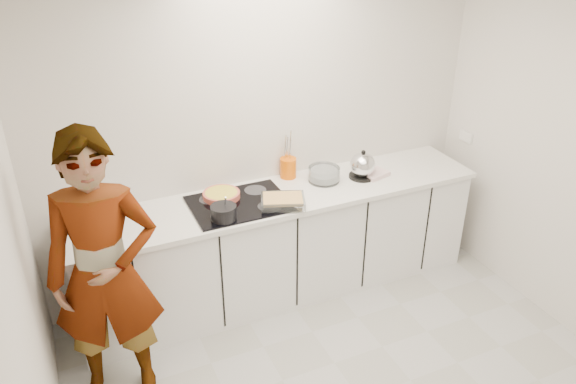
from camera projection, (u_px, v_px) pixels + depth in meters
name	position (u px, v px, depth m)	size (l,w,h in m)	color
wall_back	(265.00, 133.00, 4.38)	(3.60, 0.00, 2.60)	silver
wall_left	(19.00, 320.00, 2.44)	(0.00, 3.20, 2.60)	silver
base_cabinets	(282.00, 246.00, 4.52)	(3.20, 0.58, 0.87)	white
countertop	(282.00, 196.00, 4.31)	(3.24, 0.64, 0.04)	white
hob	(240.00, 204.00, 4.16)	(0.72, 0.54, 0.01)	black
tart_dish	(221.00, 195.00, 4.21)	(0.31, 0.31, 0.05)	#CF5847
saucepan	(224.00, 212.00, 3.92)	(0.23, 0.23, 0.17)	black
baking_dish	(283.00, 201.00, 4.11)	(0.38, 0.33, 0.06)	silver
mixing_bowl	(324.00, 175.00, 4.48)	(0.31, 0.31, 0.12)	silver
tea_towel	(375.00, 174.00, 4.58)	(0.21, 0.15, 0.03)	white
kettle	(363.00, 166.00, 4.51)	(0.24, 0.24, 0.24)	black
utensil_crock	(288.00, 168.00, 4.53)	(0.13, 0.13, 0.16)	#EB6004
cook	(105.00, 274.00, 3.36)	(0.67, 0.44, 1.85)	white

